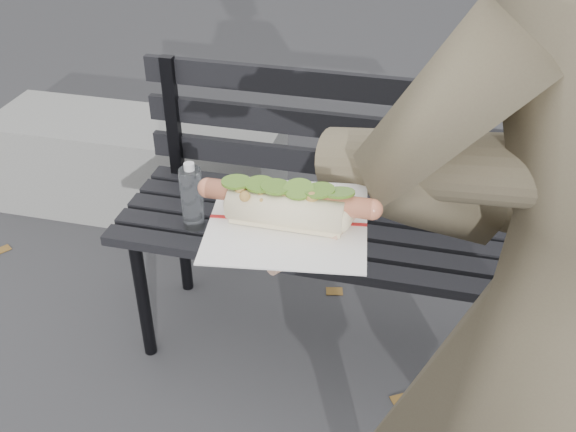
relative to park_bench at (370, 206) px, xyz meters
name	(u,v)px	position (x,y,z in m)	size (l,w,h in m)	color
park_bench	(370,206)	(0.00, 0.00, 0.00)	(1.50, 0.44, 0.88)	black
concrete_block	(139,166)	(-1.04, 0.58, -0.32)	(1.20, 0.40, 0.40)	slate
person	(574,356)	(0.40, -0.92, 0.38)	(0.66, 0.43, 1.81)	brown
held_hotdog	(456,183)	(0.19, -0.96, 0.66)	(0.63, 0.32, 0.20)	brown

